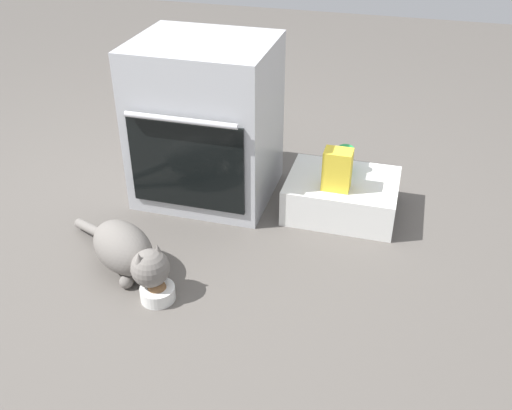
{
  "coord_description": "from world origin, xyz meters",
  "views": [
    {
      "loc": [
        0.89,
        -1.88,
        1.45
      ],
      "look_at": [
        0.38,
        -0.04,
        0.25
      ],
      "focal_mm": 40.76,
      "sensor_mm": 36.0,
      "label": 1
    }
  ],
  "objects_px": {
    "food_bowl": "(158,292)",
    "snack_bag": "(337,170)",
    "oven": "(206,122)",
    "soda_can": "(345,159)",
    "pantry_cabinet": "(342,195)",
    "cat": "(128,251)"
  },
  "relations": [
    {
      "from": "food_bowl",
      "to": "snack_bag",
      "type": "bearing_deg",
      "value": 52.25
    },
    {
      "from": "oven",
      "to": "snack_bag",
      "type": "relative_size",
      "value": 4.08
    },
    {
      "from": "oven",
      "to": "soda_can",
      "type": "relative_size",
      "value": 6.12
    },
    {
      "from": "oven",
      "to": "pantry_cabinet",
      "type": "xyz_separation_m",
      "value": [
        0.64,
        -0.01,
        -0.28
      ]
    },
    {
      "from": "oven",
      "to": "cat",
      "type": "xyz_separation_m",
      "value": [
        -0.08,
        -0.69,
        -0.25
      ]
    },
    {
      "from": "oven",
      "to": "food_bowl",
      "type": "relative_size",
      "value": 5.65
    },
    {
      "from": "oven",
      "to": "cat",
      "type": "distance_m",
      "value": 0.74
    },
    {
      "from": "food_bowl",
      "to": "soda_can",
      "type": "bearing_deg",
      "value": 57.24
    },
    {
      "from": "oven",
      "to": "soda_can",
      "type": "distance_m",
      "value": 0.65
    },
    {
      "from": "snack_bag",
      "to": "pantry_cabinet",
      "type": "bearing_deg",
      "value": 76.49
    },
    {
      "from": "oven",
      "to": "snack_bag",
      "type": "height_order",
      "value": "oven"
    },
    {
      "from": "cat",
      "to": "soda_can",
      "type": "distance_m",
      "value": 1.05
    },
    {
      "from": "cat",
      "to": "food_bowl",
      "type": "bearing_deg",
      "value": 0.0
    },
    {
      "from": "cat",
      "to": "snack_bag",
      "type": "distance_m",
      "value": 0.93
    },
    {
      "from": "soda_can",
      "to": "cat",
      "type": "bearing_deg",
      "value": -133.41
    },
    {
      "from": "pantry_cabinet",
      "to": "cat",
      "type": "relative_size",
      "value": 0.84
    },
    {
      "from": "oven",
      "to": "pantry_cabinet",
      "type": "height_order",
      "value": "oven"
    },
    {
      "from": "oven",
      "to": "soda_can",
      "type": "bearing_deg",
      "value": 6.44
    },
    {
      "from": "pantry_cabinet",
      "to": "food_bowl",
      "type": "height_order",
      "value": "pantry_cabinet"
    },
    {
      "from": "cat",
      "to": "snack_bag",
      "type": "bearing_deg",
      "value": 72.99
    },
    {
      "from": "oven",
      "to": "food_bowl",
      "type": "height_order",
      "value": "oven"
    },
    {
      "from": "pantry_cabinet",
      "to": "snack_bag",
      "type": "distance_m",
      "value": 0.19
    }
  ]
}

